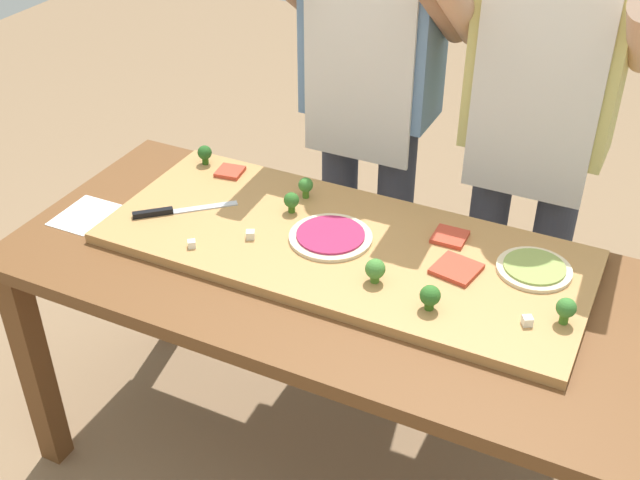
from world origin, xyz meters
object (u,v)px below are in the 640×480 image
chefs_knife (171,211)px  broccoli_floret_back_right (430,296)px  pizza_slice_near_left (450,237)px  prep_table (341,301)px  broccoli_floret_back_mid (205,153)px  pizza_slice_center (230,172)px  broccoli_floret_front_left (306,186)px  broccoli_floret_front_mid (566,309)px  cheese_crumble_c (192,244)px  pizza_whole_pesto_green (534,268)px  broccoli_floret_center_left (375,269)px  cook_left (370,83)px  broccoli_floret_back_left (291,201)px  pizza_whole_beet_magenta (331,236)px  cheese_crumble_a (527,321)px  cook_right (538,115)px  recipe_note (85,215)px  pizza_slice_far_left (456,269)px  cheese_crumble_b (250,235)px

chefs_knife → broccoli_floret_back_right: (0.78, -0.08, 0.03)m
pizza_slice_near_left → broccoli_floret_back_right: 0.30m
prep_table → broccoli_floret_back_mid: bearing=154.1°
pizza_slice_center → broccoli_floret_front_left: 0.27m
broccoli_floret_front_mid → broccoli_floret_front_left: broccoli_floret_front_mid is taller
prep_table → cheese_crumble_c: cheese_crumble_c is taller
pizza_whole_pesto_green → broccoli_floret_front_mid: broccoli_floret_front_mid is taller
broccoli_floret_front_mid → broccoli_floret_center_left: broccoli_floret_front_mid is taller
broccoli_floret_center_left → cook_left: bearing=114.4°
broccoli_floret_back_left → broccoli_floret_back_right: broccoli_floret_back_right is taller
pizza_whole_beet_magenta → broccoli_floret_back_right: size_ratio=3.48×
pizza_whole_beet_magenta → broccoli_floret_center_left: broccoli_floret_center_left is taller
pizza_whole_beet_magenta → broccoli_floret_back_mid: bearing=158.6°
broccoli_floret_back_left → cheese_crumble_a: broccoli_floret_back_left is taller
pizza_slice_near_left → cook_right: bearing=74.7°
recipe_note → cook_left: cook_left is taller
recipe_note → cook_right: cook_right is taller
broccoli_floret_front_left → broccoli_floret_back_mid: bearing=173.3°
broccoli_floret_back_left → pizza_slice_far_left: bearing=-7.5°
pizza_slice_center → recipe_note: 0.44m
recipe_note → prep_table: bearing=5.8°
pizza_slice_near_left → pizza_slice_center: 0.70m
pizza_whole_pesto_green → broccoli_floret_back_mid: broccoli_floret_back_mid is taller
cheese_crumble_a → pizza_slice_near_left: bearing=136.1°
pizza_slice_near_left → prep_table: bearing=-134.0°
pizza_whole_pesto_green → pizza_slice_far_left: 0.19m
pizza_whole_pesto_green → pizza_slice_center: 0.94m
pizza_whole_beet_magenta → pizza_slice_near_left: 0.31m
pizza_whole_beet_magenta → broccoli_floret_front_mid: size_ratio=3.32×
prep_table → recipe_note: recipe_note is taller
broccoli_floret_back_right → cook_right: (0.06, 0.69, 0.17)m
pizza_slice_far_left → broccoli_floret_center_left: (-0.16, -0.13, 0.03)m
chefs_knife → broccoli_floret_center_left: 0.63m
cheese_crumble_c → pizza_whole_beet_magenta: bearing=32.1°
chefs_knife → cook_left: bearing=61.6°
pizza_whole_pesto_green → broccoli_floret_front_left: (-0.67, 0.07, 0.03)m
chefs_knife → cook_left: (0.33, 0.61, 0.20)m
pizza_whole_pesto_green → cook_left: 0.80m
pizza_whole_pesto_green → pizza_slice_center: bearing=174.4°
broccoli_floret_back_left → cheese_crumble_a: bearing=-15.4°
pizza_whole_pesto_green → recipe_note: (-1.20, -0.25, -0.03)m
broccoli_floret_back_right → pizza_slice_center: bearing=155.2°
recipe_note → pizza_slice_near_left: bearing=17.0°
broccoli_floret_back_mid → cook_left: bearing=39.7°
broccoli_floret_back_left → cheese_crumble_b: broccoli_floret_back_left is taller
chefs_knife → broccoli_floret_front_mid: (1.07, 0.00, 0.03)m
broccoli_floret_back_left → cook_right: (0.54, 0.46, 0.17)m
broccoli_floret_center_left → broccoli_floret_back_left: broccoli_floret_center_left is taller
broccoli_floret_back_mid → cook_left: size_ratio=0.04×
pizza_whole_pesto_green → cheese_crumble_a: size_ratio=8.48×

